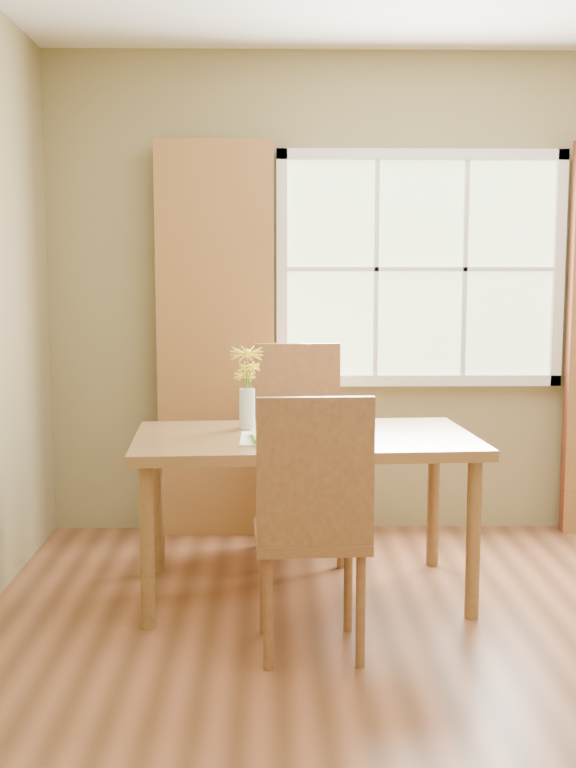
% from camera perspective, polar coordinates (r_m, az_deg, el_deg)
% --- Properties ---
extents(room, '(4.24, 3.84, 2.74)m').
position_cam_1_polar(room, '(3.32, 13.64, 4.59)').
color(room, brown).
rests_on(room, ground).
extents(window, '(1.62, 0.06, 1.32)m').
position_cam_1_polar(window, '(5.15, 8.39, 7.22)').
color(window, beige).
rests_on(window, room).
extents(curtain_left, '(0.65, 0.08, 2.20)m').
position_cam_1_polar(curtain_left, '(5.01, -4.61, 2.70)').
color(curtain_left, '#5F2616').
rests_on(curtain_left, room).
extents(dining_table, '(1.59, 0.96, 0.75)m').
position_cam_1_polar(dining_table, '(4.10, 1.05, -4.31)').
color(dining_table, brown).
rests_on(dining_table, room).
extents(chair_near, '(0.45, 0.45, 1.04)m').
position_cam_1_polar(chair_near, '(3.44, 1.57, -8.35)').
color(chair_near, brown).
rests_on(chair_near, room).
extents(chair_far, '(0.49, 0.49, 1.11)m').
position_cam_1_polar(chair_far, '(4.74, 0.69, -3.55)').
color(chair_far, brown).
rests_on(chair_far, room).
extents(placemat, '(0.45, 0.33, 0.01)m').
position_cam_1_polar(placemat, '(3.99, 0.21, -3.47)').
color(placemat, beige).
rests_on(placemat, dining_table).
extents(plate, '(0.28, 0.28, 0.01)m').
position_cam_1_polar(plate, '(3.97, -0.40, -3.39)').
color(plate, '#AED134').
rests_on(plate, placemat).
extents(croissant_sandwich, '(0.20, 0.16, 0.13)m').
position_cam_1_polar(croissant_sandwich, '(3.98, -0.07, -2.37)').
color(croissant_sandwich, '#CB7B45').
rests_on(croissant_sandwich, plate).
extents(water_glass, '(0.07, 0.07, 0.11)m').
position_cam_1_polar(water_glass, '(4.04, 4.53, -2.64)').
color(water_glass, silver).
rests_on(water_glass, dining_table).
extents(flower_vase, '(0.16, 0.16, 0.39)m').
position_cam_1_polar(flower_vase, '(4.23, -2.62, 0.29)').
color(flower_vase, silver).
rests_on(flower_vase, dining_table).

